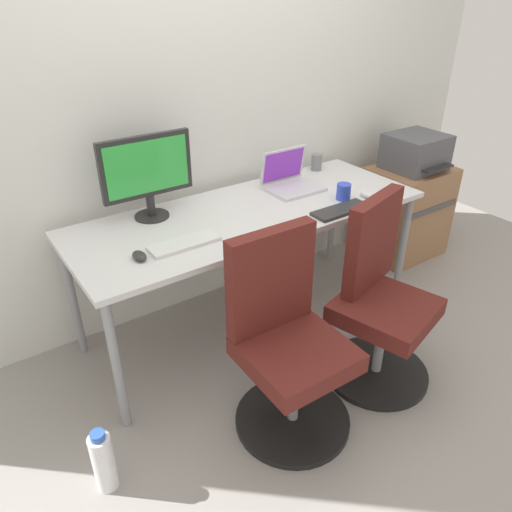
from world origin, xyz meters
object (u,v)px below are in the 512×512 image
at_px(water_bottle_on_floor, 103,461).
at_px(coffee_mug, 344,192).
at_px(printer, 416,152).
at_px(office_chair_left, 287,345).
at_px(desktop_monitor, 147,172).
at_px(side_cabinet, 406,212).
at_px(office_chair_right, 379,302).
at_px(open_laptop, 290,179).

relative_size(water_bottle_on_floor, coffee_mug, 3.37).
bearing_deg(printer, office_chair_left, -155.90).
relative_size(office_chair_left, water_bottle_on_floor, 3.03).
bearing_deg(desktop_monitor, printer, -4.52).
relative_size(side_cabinet, water_bottle_on_floor, 2.15).
distance_m(office_chair_left, side_cabinet, 1.89).
relative_size(office_chair_left, coffee_mug, 10.22).
distance_m(office_chair_left, office_chair_right, 0.58).
relative_size(side_cabinet, open_laptop, 2.15).
bearing_deg(desktop_monitor, water_bottle_on_floor, -128.59).
bearing_deg(water_bottle_on_floor, office_chair_left, -7.65).
distance_m(water_bottle_on_floor, open_laptop, 1.78).
distance_m(water_bottle_on_floor, desktop_monitor, 1.34).
xyz_separation_m(water_bottle_on_floor, open_laptop, (1.49, 0.71, 0.65)).
relative_size(office_chair_right, open_laptop, 3.03).
bearing_deg(side_cabinet, coffee_mug, -164.81).
relative_size(side_cabinet, desktop_monitor, 1.39).
xyz_separation_m(office_chair_right, water_bottle_on_floor, (-1.42, 0.11, -0.28)).
height_order(office_chair_left, office_chair_right, same).
bearing_deg(open_laptop, office_chair_right, -95.24).
xyz_separation_m(printer, desktop_monitor, (-1.91, 0.15, 0.21)).
relative_size(office_chair_left, side_cabinet, 1.41).
relative_size(water_bottle_on_floor, desktop_monitor, 0.65).
bearing_deg(coffee_mug, office_chair_right, -112.39).
height_order(office_chair_left, water_bottle_on_floor, office_chair_left).
relative_size(printer, desktop_monitor, 0.83).
height_order(printer, water_bottle_on_floor, printer).
distance_m(printer, coffee_mug, 0.96).
distance_m(side_cabinet, open_laptop, 1.16).
bearing_deg(office_chair_right, water_bottle_on_floor, 175.39).
distance_m(printer, water_bottle_on_floor, 2.72).
xyz_separation_m(office_chair_right, printer, (1.14, 0.77, 0.36)).
height_order(desktop_monitor, coffee_mug, desktop_monitor).
height_order(desktop_monitor, open_laptop, desktop_monitor).
bearing_deg(side_cabinet, printer, -90.00).
relative_size(open_laptop, coffee_mug, 3.37).
bearing_deg(office_chair_left, desktop_monitor, 101.45).
bearing_deg(side_cabinet, open_laptop, 177.07).
height_order(side_cabinet, open_laptop, open_laptop).
distance_m(office_chair_right, desktop_monitor, 1.33).
distance_m(printer, desktop_monitor, 1.93).
height_order(printer, open_laptop, open_laptop).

